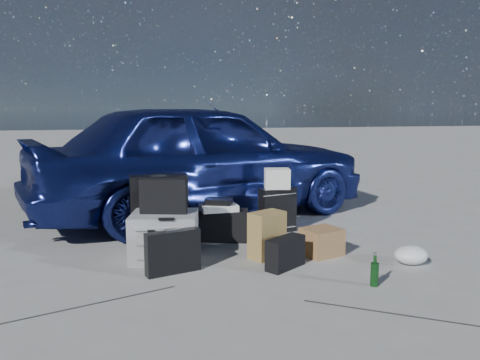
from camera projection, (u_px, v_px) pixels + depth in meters
name	position (u px, v px, depth m)	size (l,w,h in m)	color
ground	(247.00, 270.00, 4.11)	(60.00, 60.00, 0.00)	#9C9D98
car	(202.00, 158.00, 6.16)	(1.80, 4.46, 1.52)	navy
pelican_case	(165.00, 236.00, 4.39)	(0.61, 0.50, 0.44)	#949699
laptop_bag	(163.00, 196.00, 4.34)	(0.43, 0.11, 0.32)	black
briefcase	(173.00, 252.00, 4.02)	(0.48, 0.11, 0.37)	black
suitcase_left	(159.00, 211.00, 4.77)	(0.57, 0.21, 0.74)	black
suitcase_right	(277.00, 210.00, 5.36)	(0.43, 0.15, 0.51)	black
white_carton	(277.00, 179.00, 5.30)	(0.28, 0.22, 0.22)	white
duffel_bag	(217.00, 225.00, 5.06)	(0.65, 0.28, 0.33)	black
flat_box_white	(219.00, 207.00, 5.02)	(0.38, 0.29, 0.07)	white
flat_box_black	(219.00, 201.00, 5.02)	(0.28, 0.20, 0.06)	black
kraft_bag	(267.00, 235.00, 4.44)	(0.33, 0.20, 0.44)	olive
cardboard_box	(321.00, 242.00, 4.54)	(0.35, 0.30, 0.26)	#905D3F
plastic_bag	(411.00, 255.00, 4.27)	(0.31, 0.26, 0.17)	silver
messenger_bag	(285.00, 253.00, 4.15)	(0.40, 0.15, 0.28)	black
green_bottle	(375.00, 270.00, 3.73)	(0.07, 0.07, 0.26)	black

